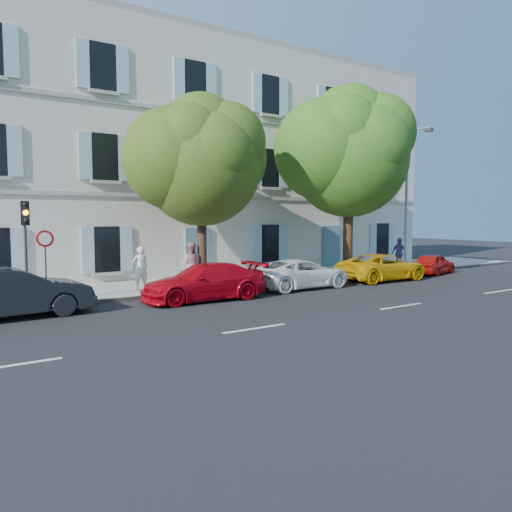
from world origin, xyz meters
TOP-DOWN VIEW (x-y plane):
  - ground at (0.00, 0.00)m, footprint 90.00×90.00m
  - sidewalk at (0.00, 4.45)m, footprint 36.00×4.50m
  - kerb at (0.00, 2.28)m, footprint 36.00×0.16m
  - building at (0.00, 10.20)m, footprint 28.00×7.00m
  - car_dark_sedan at (-11.23, 1.25)m, footprint 4.73×1.82m
  - car_red_coupe at (-4.95, 0.84)m, footprint 4.70×2.08m
  - car_white_coupe at (-0.11, 1.24)m, footprint 4.48×2.09m
  - car_yellow_supercar at (4.72, 1.05)m, footprint 4.67×2.27m
  - car_red_hatchback at (8.94, 1.31)m, footprint 3.46×2.06m
  - tree_left at (-3.64, 3.44)m, footprint 4.96×4.96m
  - tree_right at (4.20, 2.84)m, footprint 5.80×5.80m
  - traffic_light at (-10.53, 2.66)m, footprint 0.30×0.38m
  - road_sign at (-9.96, 2.59)m, footprint 0.56×0.07m
  - street_lamp at (8.48, 2.64)m, footprint 0.27×1.60m
  - pedestrian_a at (-6.23, 3.73)m, footprint 0.64×0.44m
  - pedestrian_b at (-4.14, 3.48)m, footprint 1.12×1.07m
  - pedestrian_c at (8.73, 3.38)m, footprint 0.43×1.00m

SIDE VIEW (x-z plane):
  - ground at x=0.00m, z-range 0.00..0.00m
  - sidewalk at x=0.00m, z-range 0.00..0.15m
  - kerb at x=0.00m, z-range 0.00..0.16m
  - car_red_hatchback at x=8.94m, z-range 0.00..1.10m
  - car_white_coupe at x=-0.11m, z-range 0.00..1.24m
  - car_yellow_supercar at x=4.72m, z-range 0.00..1.28m
  - car_red_coupe at x=-4.95m, z-range 0.00..1.34m
  - car_dark_sedan at x=-11.23m, z-range 0.00..1.54m
  - pedestrian_c at x=8.73m, z-range 0.15..1.85m
  - pedestrian_a at x=-6.23m, z-range 0.15..1.86m
  - pedestrian_b at x=-4.14m, z-range 0.15..1.97m
  - road_sign at x=-9.96m, z-range 0.69..3.12m
  - traffic_light at x=-10.53m, z-range 0.91..4.29m
  - street_lamp at x=8.48m, z-range 0.65..8.14m
  - tree_left at x=-3.64m, z-range 1.25..8.94m
  - tree_right at x=4.20m, z-range 1.41..10.36m
  - building at x=0.00m, z-range 0.00..12.00m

